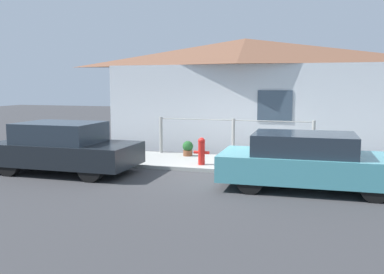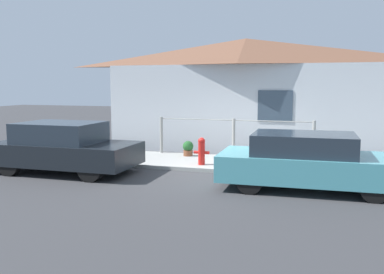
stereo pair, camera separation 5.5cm
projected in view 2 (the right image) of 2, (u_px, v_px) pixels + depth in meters
name	position (u px, v px, depth m)	size (l,w,h in m)	color
ground_plane	(217.00, 173.00, 11.30)	(60.00, 60.00, 0.00)	#38383A
sidewalk	(226.00, 163.00, 12.40)	(24.00, 2.33, 0.10)	#9E9E99
house	(245.00, 60.00, 14.68)	(9.72, 2.23, 3.90)	silver
fence	(234.00, 136.00, 13.28)	(4.90, 0.10, 1.18)	#999993
car_left	(64.00, 147.00, 11.31)	(3.79, 1.79, 1.34)	black
car_right	(309.00, 161.00, 9.50)	(4.04, 1.84, 1.26)	teal
fire_hydrant	(202.00, 151.00, 11.89)	(0.44, 0.20, 0.76)	red
potted_plant_near_hydrant	(188.00, 148.00, 13.38)	(0.33, 0.33, 0.47)	brown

